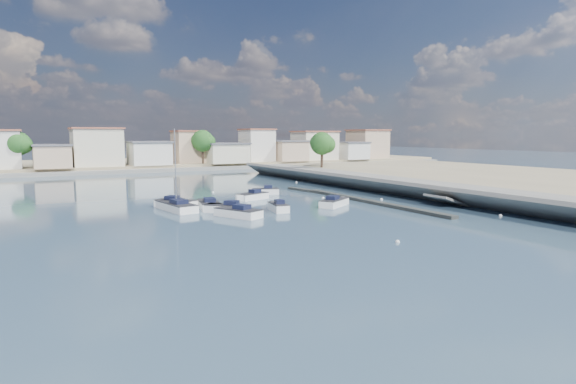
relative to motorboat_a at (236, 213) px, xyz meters
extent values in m
plane|color=#2E435D|center=(10.87, 31.16, -0.38)|extent=(400.00, 400.00, 0.00)
cube|color=slate|center=(29.37, 4.16, 0.52)|extent=(5.00, 90.00, 1.80)
cube|color=slate|center=(25.02, 4.16, 0.52)|extent=(4.17, 90.00, 2.86)
cube|color=gray|center=(51.87, 4.16, 0.47)|extent=(40.00, 90.00, 1.70)
cube|color=slate|center=(24.87, -4.84, 0.02)|extent=(5.31, 3.50, 1.94)
cube|color=black|center=(17.87, 1.16, -0.20)|extent=(1.00, 26.00, 0.35)
cube|color=black|center=(17.37, 15.16, -0.23)|extent=(2.00, 8.05, 0.30)
cube|color=gray|center=(10.87, 83.16, 0.32)|extent=(160.00, 40.00, 1.40)
cube|color=slate|center=(10.87, 62.16, 0.02)|extent=(160.00, 2.50, 0.80)
cube|color=#CDAC8D|center=(-13.13, 66.16, 3.27)|extent=(7.00, 8.00, 4.50)
cube|color=#595960|center=(-13.13, 66.16, 5.70)|extent=(7.42, 8.48, 0.35)
cube|color=beige|center=(-4.13, 68.16, 5.02)|extent=(10.00, 9.00, 8.00)
cube|color=#99513D|center=(-4.13, 68.16, 9.20)|extent=(10.60, 9.54, 0.35)
cube|color=silver|center=(6.87, 67.16, 3.52)|extent=(8.50, 8.50, 5.00)
cube|color=#595960|center=(6.87, 67.16, 6.20)|extent=(9.01, 9.01, 0.35)
cube|color=#CDAC8D|center=(16.87, 70.16, 4.77)|extent=(6.50, 7.50, 7.50)
cube|color=#99513D|center=(16.87, 70.16, 8.70)|extent=(6.89, 7.95, 0.35)
cube|color=beige|center=(24.87, 66.16, 3.27)|extent=(9.50, 9.00, 4.50)
cube|color=#595960|center=(24.87, 66.16, 5.70)|extent=(10.07, 9.54, 0.35)
cube|color=silver|center=(34.87, 69.16, 5.02)|extent=(7.00, 8.00, 8.00)
cube|color=#99513D|center=(34.87, 69.16, 9.20)|extent=(7.42, 8.48, 0.35)
cube|color=#CDAC8D|center=(42.87, 67.16, 3.52)|extent=(8.00, 9.00, 5.00)
cube|color=#595960|center=(42.87, 67.16, 6.20)|extent=(8.48, 9.54, 0.35)
cube|color=beige|center=(51.87, 68.16, 4.77)|extent=(10.50, 8.50, 7.50)
cube|color=#99513D|center=(51.87, 68.16, 8.70)|extent=(11.13, 9.01, 0.35)
cube|color=silver|center=(62.87, 66.16, 3.27)|extent=(7.50, 7.50, 4.50)
cube|color=#595960|center=(62.87, 66.16, 5.70)|extent=(7.95, 7.95, 0.35)
cube|color=#CDAC8D|center=(70.87, 69.16, 5.02)|extent=(9.00, 9.50, 8.00)
cube|color=#99513D|center=(70.87, 69.16, 9.20)|extent=(9.54, 10.07, 0.35)
cylinder|color=#38281E|center=(-19.13, 66.16, 2.71)|extent=(0.44, 0.44, 3.38)
sphere|color=#174216|center=(-19.13, 66.16, 6.05)|extent=(4.80, 4.80, 4.80)
sphere|color=#174216|center=(-18.23, 65.56, 5.82)|extent=(3.60, 3.60, 3.60)
sphere|color=#174216|center=(-19.88, 66.61, 6.20)|extent=(3.30, 3.30, 3.30)
cylinder|color=#38281E|center=(-1.13, 69.16, 2.48)|extent=(0.44, 0.44, 2.93)
sphere|color=#174216|center=(-1.13, 69.16, 5.38)|extent=(4.16, 4.16, 4.16)
sphere|color=#174216|center=(-0.35, 68.64, 5.18)|extent=(3.12, 3.12, 3.12)
sphere|color=#174216|center=(-1.78, 69.55, 5.51)|extent=(2.86, 2.86, 2.86)
cylinder|color=#38281E|center=(18.87, 65.16, 2.82)|extent=(0.44, 0.44, 3.60)
sphere|color=#174216|center=(18.87, 65.16, 6.38)|extent=(5.12, 5.12, 5.12)
sphere|color=#174216|center=(19.83, 64.52, 6.14)|extent=(3.84, 3.84, 3.84)
sphere|color=#174216|center=(18.07, 65.64, 6.54)|extent=(3.52, 3.52, 3.52)
cylinder|color=#38281E|center=(34.87, 68.16, 2.60)|extent=(0.44, 0.44, 3.15)
sphere|color=#174216|center=(34.87, 68.16, 5.71)|extent=(4.48, 4.48, 4.48)
sphere|color=#174216|center=(35.71, 67.60, 5.50)|extent=(3.36, 3.36, 3.36)
sphere|color=#174216|center=(34.17, 68.58, 5.85)|extent=(3.08, 3.08, 3.08)
cylinder|color=#38281E|center=(50.87, 67.16, 2.37)|extent=(0.44, 0.44, 2.70)
sphere|color=#174216|center=(50.87, 67.16, 5.04)|extent=(3.84, 3.84, 3.84)
sphere|color=#174216|center=(51.59, 66.68, 4.86)|extent=(2.88, 2.88, 2.88)
sphere|color=#174216|center=(50.27, 67.52, 5.16)|extent=(2.64, 2.64, 2.64)
cylinder|color=#38281E|center=(32.87, 35.16, 3.00)|extent=(0.44, 0.44, 3.15)
sphere|color=#174216|center=(32.87, 35.16, 6.11)|extent=(4.48, 4.48, 4.48)
sphere|color=#174216|center=(33.71, 34.60, 5.90)|extent=(3.36, 3.36, 3.36)
sphere|color=#174216|center=(32.17, 35.58, 6.25)|extent=(3.08, 3.08, 3.08)
cylinder|color=#38281E|center=(36.87, 41.16, 2.88)|extent=(0.44, 0.44, 2.93)
sphere|color=#174216|center=(36.87, 41.16, 5.78)|extent=(4.16, 4.16, 4.16)
sphere|color=#174216|center=(37.65, 40.64, 5.58)|extent=(3.12, 3.12, 3.12)
sphere|color=#174216|center=(36.22, 41.55, 5.91)|extent=(2.86, 2.86, 2.86)
cube|color=white|center=(0.12, -0.25, -0.08)|extent=(3.84, 5.29, 1.00)
cube|color=white|center=(-0.78, 1.67, -0.08)|extent=(1.75, 1.75, 1.00)
cube|color=#262628|center=(0.12, -0.25, 0.42)|extent=(3.88, 5.30, 0.08)
cube|color=#151933|center=(0.32, -0.69, 0.66)|extent=(1.71, 1.85, 0.48)
cube|color=white|center=(5.36, 1.11, -0.08)|extent=(2.13, 3.80, 1.00)
cube|color=white|center=(5.66, 2.61, -0.08)|extent=(1.42, 1.42, 1.00)
cube|color=#262628|center=(5.36, 1.11, 0.42)|extent=(2.15, 3.81, 0.08)
cube|color=#151933|center=(5.29, 0.76, 0.66)|extent=(1.09, 1.23, 0.48)
cube|color=white|center=(0.24, 2.91, -0.08)|extent=(4.60, 4.51, 1.00)
cube|color=white|center=(-1.21, 4.31, -0.08)|extent=(1.28, 1.28, 1.00)
cube|color=#262628|center=(0.24, 2.91, 0.42)|extent=(4.62, 4.54, 0.08)
cube|color=#151933|center=(0.58, 2.59, 0.66)|extent=(1.77, 1.76, 0.48)
cube|color=white|center=(6.80, 10.89, -0.08)|extent=(4.60, 3.13, 1.00)
cube|color=white|center=(5.10, 10.26, -0.08)|extent=(1.63, 1.63, 1.00)
cube|color=#262628|center=(6.80, 10.89, 0.42)|extent=(4.62, 3.16, 0.08)
cube|color=#151933|center=(7.20, 11.04, 0.66)|extent=(1.58, 1.46, 0.48)
cube|color=white|center=(-0.62, 6.34, -0.08)|extent=(2.96, 5.32, 1.00)
cube|color=white|center=(-0.18, 8.45, -0.08)|extent=(1.95, 1.95, 1.00)
cube|color=#262628|center=(-0.62, 6.34, 0.42)|extent=(3.00, 5.33, 0.08)
cube|color=#151933|center=(-0.72, 5.85, 0.66)|extent=(1.51, 1.72, 0.48)
cube|color=white|center=(10.65, 14.99, -0.08)|extent=(3.93, 2.72, 1.00)
cube|color=white|center=(9.20, 15.58, -0.08)|extent=(1.35, 1.35, 1.00)
cube|color=#262628|center=(10.65, 14.99, 0.42)|extent=(3.94, 2.75, 0.08)
cube|color=#151933|center=(10.99, 14.86, 0.66)|extent=(1.35, 1.25, 0.48)
cube|color=white|center=(-3.49, 9.28, -0.08)|extent=(4.37, 4.84, 1.00)
cube|color=white|center=(-2.21, 7.68, -0.08)|extent=(1.40, 1.40, 1.00)
cube|color=#262628|center=(-3.49, 9.28, 0.42)|extent=(4.40, 4.86, 0.08)
cube|color=#151933|center=(-3.79, 9.65, 0.66)|extent=(1.76, 1.81, 0.48)
cube|color=white|center=(12.61, 1.11, -0.08)|extent=(4.83, 3.94, 1.00)
cube|color=white|center=(14.28, 2.15, -0.08)|extent=(1.52, 1.52, 1.00)
cube|color=#262628|center=(12.61, 1.11, 0.42)|extent=(4.85, 3.97, 0.08)
cube|color=#151933|center=(12.22, 0.87, 0.66)|extent=(1.75, 1.67, 0.48)
cube|color=white|center=(-4.11, 6.85, -0.08)|extent=(3.05, 6.73, 1.00)
cube|color=white|center=(-4.51, 9.68, -0.08)|extent=(2.14, 2.14, 1.00)
cube|color=#262628|center=(-4.11, 6.85, 0.42)|extent=(3.09, 6.74, 0.08)
cube|color=#151933|center=(-4.02, 6.20, 0.66)|extent=(1.60, 2.12, 0.48)
cylinder|color=silver|center=(-4.11, 6.85, 4.42)|extent=(0.12, 0.12, 8.00)
cylinder|color=silver|center=(-3.95, 5.66, 1.12)|extent=(0.42, 2.39, 0.08)
sphere|color=white|center=(23.33, -12.72, -0.33)|extent=(0.35, 0.35, 0.35)
sphere|color=white|center=(20.87, 2.69, -0.33)|extent=(0.35, 0.35, 0.35)
sphere|color=white|center=(6.14, -16.84, -0.33)|extent=(0.35, 0.35, 0.35)
sphere|color=white|center=(15.20, 7.43, -0.33)|extent=(0.35, 0.35, 0.35)
sphere|color=white|center=(4.91, 20.15, -0.33)|extent=(0.35, 0.35, 0.35)
sphere|color=white|center=(22.48, 26.99, -0.33)|extent=(0.35, 0.35, 0.35)
camera|label=1|loc=(-18.43, -44.15, 7.75)|focal=30.00mm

